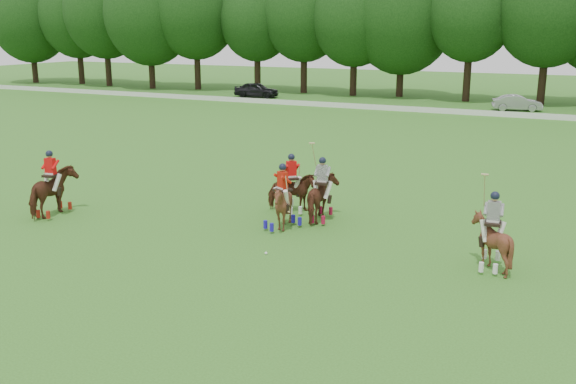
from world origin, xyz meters
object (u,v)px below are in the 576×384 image
at_px(car_mid, 517,103).
at_px(car_left, 256,90).
at_px(polo_red_c, 283,206).
at_px(polo_stripe_a, 322,198).
at_px(polo_red_a, 53,192).
at_px(polo_stripe_b, 491,241).
at_px(polo_red_b, 291,192).
at_px(polo_ball, 266,253).

bearing_deg(car_mid, car_left, 76.08).
relative_size(polo_red_c, polo_stripe_a, 0.81).
height_order(car_mid, polo_red_c, polo_red_c).
bearing_deg(polo_stripe_a, polo_red_a, -158.31).
distance_m(car_left, polo_stripe_a, 43.01).
relative_size(car_mid, polo_stripe_b, 1.42).
bearing_deg(polo_red_b, polo_ball, -73.98).
bearing_deg(polo_red_b, polo_red_a, -151.64).
relative_size(polo_red_b, polo_ball, 25.08).
bearing_deg(polo_red_c, car_left, 119.62).
bearing_deg(polo_red_b, polo_red_c, -72.69).
relative_size(polo_red_c, polo_stripe_b, 0.82).
height_order(polo_red_a, polo_red_b, polo_red_a).
bearing_deg(polo_red_a, car_mid, 73.76).
bearing_deg(polo_red_a, polo_stripe_b, 5.20).
xyz_separation_m(car_mid, polo_red_b, (-3.95, -36.11, 0.14)).
bearing_deg(polo_stripe_a, polo_stripe_b, -20.00).
bearing_deg(car_mid, polo_ball, 162.38).
bearing_deg(car_mid, polo_red_a, 149.84).
relative_size(polo_red_b, polo_stripe_a, 0.78).
relative_size(car_left, polo_stripe_b, 1.56).
bearing_deg(polo_stripe_b, car_left, 126.48).
distance_m(polo_red_c, polo_stripe_b, 7.13).
height_order(polo_red_a, polo_red_c, polo_red_a).
height_order(polo_red_b, polo_ball, polo_red_b).
xyz_separation_m(polo_red_a, polo_ball, (9.11, -0.38, -0.86)).
xyz_separation_m(car_mid, polo_red_a, (-11.75, -40.32, 0.24)).
bearing_deg(polo_stripe_a, car_mid, 86.13).
bearing_deg(polo_ball, car_left, 118.80).
bearing_deg(polo_ball, polo_red_c, 104.99).
distance_m(car_mid, polo_stripe_a, 36.72).
bearing_deg(car_mid, polo_red_b, 159.84).
distance_m(polo_red_b, polo_red_c, 2.12).
relative_size(car_left, polo_red_c, 1.91).
distance_m(polo_red_a, polo_ball, 9.16).
distance_m(polo_stripe_a, polo_stripe_b, 6.65).
bearing_deg(polo_ball, polo_red_a, 177.61).
distance_m(polo_stripe_a, polo_ball, 4.15).
distance_m(polo_red_a, polo_red_c, 8.71).
xyz_separation_m(polo_red_a, polo_stripe_b, (15.52, 1.41, -0.08)).
distance_m(car_mid, polo_red_b, 36.33).
height_order(polo_stripe_a, polo_stripe_b, polo_stripe_a).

